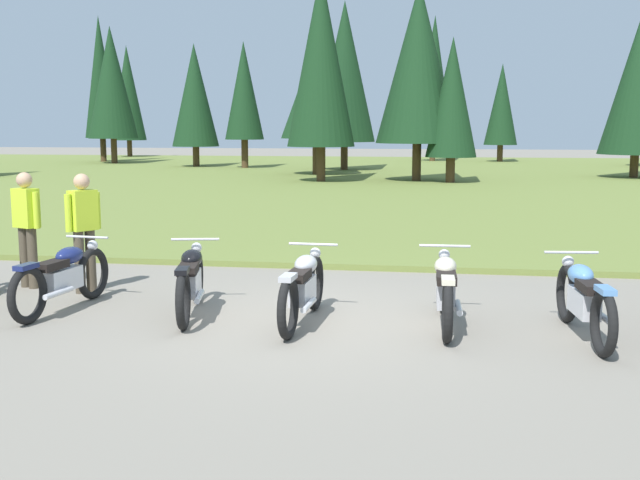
{
  "coord_description": "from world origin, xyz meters",
  "views": [
    {
      "loc": [
        1.51,
        -8.86,
        2.32
      ],
      "look_at": [
        0.0,
        0.6,
        0.9
      ],
      "focal_mm": 43.29,
      "sensor_mm": 36.0,
      "label": 1
    }
  ],
  "objects_px": {
    "motorcycle_silver": "(303,287)",
    "motorcycle_cream": "(446,289)",
    "rider_with_back_turned": "(27,223)",
    "motorcycle_sky_blue": "(584,299)",
    "rider_checking_bike": "(84,225)",
    "motorcycle_navy": "(63,276)",
    "motorcycle_black": "(191,280)"
  },
  "relations": [
    {
      "from": "motorcycle_navy",
      "to": "motorcycle_sky_blue",
      "type": "xyz_separation_m",
      "value": [
        6.28,
        -0.29,
        0.0
      ]
    },
    {
      "from": "motorcycle_sky_blue",
      "to": "rider_checking_bike",
      "type": "relative_size",
      "value": 1.26
    },
    {
      "from": "motorcycle_navy",
      "to": "motorcycle_cream",
      "type": "height_order",
      "value": "same"
    },
    {
      "from": "rider_with_back_turned",
      "to": "rider_checking_bike",
      "type": "height_order",
      "value": "same"
    },
    {
      "from": "motorcycle_silver",
      "to": "motorcycle_sky_blue",
      "type": "distance_m",
      "value": 3.17
    },
    {
      "from": "motorcycle_cream",
      "to": "rider_with_back_turned",
      "type": "distance_m",
      "value": 6.09
    },
    {
      "from": "motorcycle_silver",
      "to": "motorcycle_cream",
      "type": "xyz_separation_m",
      "value": [
        1.66,
        0.13,
        0.0
      ]
    },
    {
      "from": "rider_with_back_turned",
      "to": "motorcycle_navy",
      "type": "bearing_deg",
      "value": -46.54
    },
    {
      "from": "motorcycle_black",
      "to": "rider_with_back_turned",
      "type": "distance_m",
      "value": 3.12
    },
    {
      "from": "rider_checking_bike",
      "to": "rider_with_back_turned",
      "type": "bearing_deg",
      "value": 170.27
    },
    {
      "from": "motorcycle_sky_blue",
      "to": "rider_checking_bike",
      "type": "bearing_deg",
      "value": 168.18
    },
    {
      "from": "motorcycle_silver",
      "to": "rider_with_back_turned",
      "type": "height_order",
      "value": "rider_with_back_turned"
    },
    {
      "from": "motorcycle_silver",
      "to": "rider_checking_bike",
      "type": "relative_size",
      "value": 1.26
    },
    {
      "from": "motorcycle_navy",
      "to": "motorcycle_black",
      "type": "xyz_separation_m",
      "value": [
        1.67,
        0.03,
        0.0
      ]
    },
    {
      "from": "motorcycle_black",
      "to": "motorcycle_cream",
      "type": "relative_size",
      "value": 0.99
    },
    {
      "from": "motorcycle_silver",
      "to": "rider_with_back_turned",
      "type": "relative_size",
      "value": 1.26
    },
    {
      "from": "motorcycle_navy",
      "to": "motorcycle_sky_blue",
      "type": "bearing_deg",
      "value": -2.67
    },
    {
      "from": "motorcycle_navy",
      "to": "rider_checking_bike",
      "type": "relative_size",
      "value": 1.26
    },
    {
      "from": "motorcycle_black",
      "to": "rider_checking_bike",
      "type": "relative_size",
      "value": 1.24
    },
    {
      "from": "motorcycle_black",
      "to": "motorcycle_sky_blue",
      "type": "xyz_separation_m",
      "value": [
        4.61,
        -0.33,
        0.0
      ]
    },
    {
      "from": "motorcycle_silver",
      "to": "motorcycle_sky_blue",
      "type": "relative_size",
      "value": 1.0
    },
    {
      "from": "motorcycle_navy",
      "to": "motorcycle_silver",
      "type": "bearing_deg",
      "value": -2.85
    },
    {
      "from": "motorcycle_navy",
      "to": "motorcycle_sky_blue",
      "type": "height_order",
      "value": "same"
    },
    {
      "from": "motorcycle_navy",
      "to": "rider_with_back_turned",
      "type": "bearing_deg",
      "value": 133.46
    },
    {
      "from": "motorcycle_cream",
      "to": "rider_checking_bike",
      "type": "distance_m",
      "value": 5.14
    },
    {
      "from": "motorcycle_silver",
      "to": "rider_with_back_turned",
      "type": "xyz_separation_m",
      "value": [
        -4.28,
        1.38,
        0.51
      ]
    },
    {
      "from": "rider_with_back_turned",
      "to": "motorcycle_black",
      "type": "bearing_deg",
      "value": -22.85
    },
    {
      "from": "motorcycle_cream",
      "to": "rider_with_back_turned",
      "type": "height_order",
      "value": "rider_with_back_turned"
    },
    {
      "from": "motorcycle_navy",
      "to": "motorcycle_cream",
      "type": "bearing_deg",
      "value": -0.36
    },
    {
      "from": "motorcycle_navy",
      "to": "rider_with_back_turned",
      "type": "distance_m",
      "value": 1.77
    },
    {
      "from": "motorcycle_sky_blue",
      "to": "motorcycle_navy",
      "type": "bearing_deg",
      "value": 177.33
    },
    {
      "from": "motorcycle_silver",
      "to": "rider_with_back_turned",
      "type": "bearing_deg",
      "value": 162.07
    }
  ]
}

